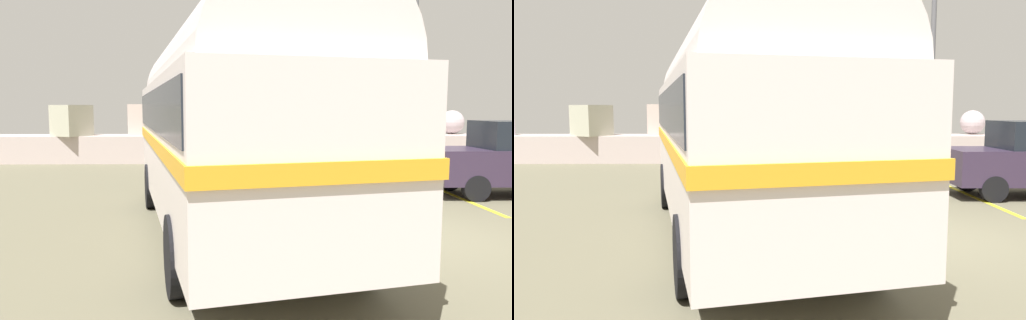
% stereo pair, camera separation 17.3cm
% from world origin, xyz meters
% --- Properties ---
extents(ground, '(32.00, 26.00, 0.02)m').
position_xyz_m(ground, '(0.00, 0.00, 0.01)').
color(ground, '#5D5845').
extents(breakwater, '(31.36, 2.30, 2.41)m').
position_xyz_m(breakwater, '(0.20, 11.78, 0.73)').
color(breakwater, '#B6A5A1').
rests_on(breakwater, ground).
extents(vintage_coach, '(4.40, 8.91, 3.70)m').
position_xyz_m(vintage_coach, '(-2.98, 0.26, 2.05)').
color(vintage_coach, black).
rests_on(vintage_coach, ground).
extents(lamp_post, '(0.47, 1.09, 5.65)m').
position_xyz_m(lamp_post, '(2.15, 5.81, 3.23)').
color(lamp_post, '#5B5B60').
rests_on(lamp_post, ground).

